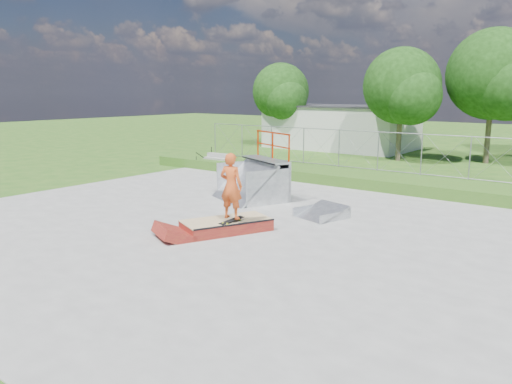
# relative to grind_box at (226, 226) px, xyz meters

# --- Properties ---
(ground) EXTENTS (120.00, 120.00, 0.00)m
(ground) POSITION_rel_grind_box_xyz_m (-0.04, 0.18, -0.19)
(ground) COLOR #285919
(ground) RESTS_ON ground
(concrete_pad) EXTENTS (20.00, 16.00, 0.04)m
(concrete_pad) POSITION_rel_grind_box_xyz_m (-0.04, 0.18, -0.17)
(concrete_pad) COLOR gray
(concrete_pad) RESTS_ON ground
(grass_berm) EXTENTS (24.00, 3.00, 0.50)m
(grass_berm) POSITION_rel_grind_box_xyz_m (-0.04, 9.68, 0.06)
(grass_berm) COLOR #285919
(grass_berm) RESTS_ON ground
(grind_box) EXTENTS (2.19, 2.83, 0.38)m
(grind_box) POSITION_rel_grind_box_xyz_m (0.00, 0.00, 0.00)
(grind_box) COLOR maroon
(grind_box) RESTS_ON concrete_pad
(quarter_pipe) EXTENTS (3.21, 3.01, 2.55)m
(quarter_pipe) POSITION_rel_grind_box_xyz_m (-2.22, 3.91, 1.09)
(quarter_pipe) COLOR #919498
(quarter_pipe) RESTS_ON concrete_pad
(flat_bank_ramp) EXTENTS (1.66, 1.72, 0.40)m
(flat_bank_ramp) POSITION_rel_grind_box_xyz_m (1.38, 3.12, 0.01)
(flat_bank_ramp) COLOR #919498
(flat_bank_ramp) RESTS_ON concrete_pad
(skateboard) EXTENTS (0.39, 0.82, 0.13)m
(skateboard) POSITION_rel_grind_box_xyz_m (0.31, -0.13, 0.23)
(skateboard) COLOR black
(skateboard) RESTS_ON grind_box
(skater) EXTENTS (0.76, 0.57, 1.89)m
(skater) POSITION_rel_grind_box_xyz_m (0.31, -0.13, 1.18)
(skater) COLOR #D4501F
(skater) RESTS_ON grind_box
(concrete_stairs) EXTENTS (1.50, 1.60, 0.80)m
(concrete_stairs) POSITION_rel_grind_box_xyz_m (-8.54, 8.88, 0.21)
(concrete_stairs) COLOR gray
(concrete_stairs) RESTS_ON ground
(chain_link_fence) EXTENTS (20.00, 0.06, 1.80)m
(chain_link_fence) POSITION_rel_grind_box_xyz_m (-0.04, 10.68, 1.21)
(chain_link_fence) COLOR gray
(chain_link_fence) RESTS_ON grass_berm
(utility_building_flat) EXTENTS (10.00, 6.00, 3.00)m
(utility_building_flat) POSITION_rel_grind_box_xyz_m (-8.04, 22.18, 1.31)
(utility_building_flat) COLOR silver
(utility_building_flat) RESTS_ON ground
(tree_left_near) EXTENTS (4.76, 4.48, 6.65)m
(tree_left_near) POSITION_rel_grind_box_xyz_m (-1.79, 18.01, 4.05)
(tree_left_near) COLOR brown
(tree_left_near) RESTS_ON ground
(tree_center) EXTENTS (5.44, 5.12, 7.60)m
(tree_center) POSITION_rel_grind_box_xyz_m (2.74, 19.99, 4.66)
(tree_center) COLOR brown
(tree_center) RESTS_ON ground
(tree_left_far) EXTENTS (4.42, 4.16, 6.18)m
(tree_left_far) POSITION_rel_grind_box_xyz_m (-11.81, 20.02, 3.75)
(tree_left_far) COLOR brown
(tree_left_far) RESTS_ON ground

